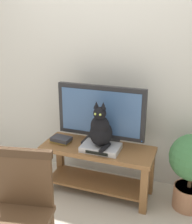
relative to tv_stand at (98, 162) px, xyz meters
The scene contains 8 objects.
back_wall 1.14m from the tv_stand, 97.85° to the left, with size 7.00×0.12×2.80m, color beige.
tv_stand is the anchor object (origin of this frame).
tv 0.51m from the tv_stand, 89.98° to the left, with size 0.92×0.20×0.63m.
media_box 0.21m from the tv_stand, 44.44° to the right, with size 0.38×0.26×0.06m.
cat 0.41m from the tv_stand, 50.31° to the right, with size 0.22×0.29×0.46m.
wooden_chair 1.14m from the tv_stand, 98.95° to the right, with size 0.52×0.52×0.95m.
book_stack 0.45m from the tv_stand, behind, with size 0.23×0.16×0.06m.
potted_plant 0.93m from the tv_stand, ahead, with size 0.44×0.44×0.77m.
Camera 1 is at (0.94, -1.79, 1.81)m, focal length 44.80 mm.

